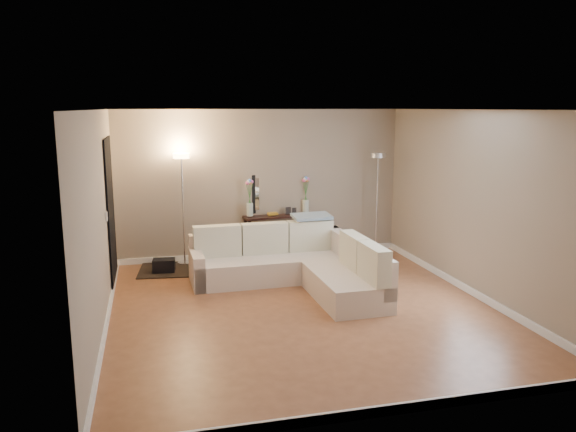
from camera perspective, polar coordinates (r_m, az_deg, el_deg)
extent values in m
cube|color=#945835|center=(7.57, 1.47, -9.36)|extent=(5.00, 5.50, 0.01)
cube|color=white|center=(7.10, 1.57, 10.79)|extent=(5.00, 5.50, 0.01)
cube|color=gray|center=(9.88, -2.73, 3.24)|extent=(5.00, 0.02, 2.60)
cube|color=gray|center=(4.69, 10.52, -5.63)|extent=(5.00, 0.02, 2.60)
cube|color=gray|center=(7.00, -18.70, -0.54)|extent=(0.02, 5.50, 2.60)
cube|color=gray|center=(8.25, 18.59, 1.13)|extent=(0.02, 5.50, 2.60)
cube|color=white|center=(10.10, -2.64, -3.82)|extent=(5.00, 0.03, 0.10)
cube|color=white|center=(5.21, 9.90, -18.86)|extent=(5.00, 0.03, 0.10)
cube|color=white|center=(7.34, -17.90, -10.13)|extent=(0.03, 5.50, 0.10)
cube|color=white|center=(8.52, 17.94, -7.18)|extent=(0.03, 5.50, 0.10)
cube|color=black|center=(8.70, -17.54, 0.35)|extent=(0.02, 1.20, 2.20)
cube|color=white|center=(7.85, -17.95, -0.04)|extent=(0.02, 0.08, 0.12)
cube|color=beige|center=(8.71, -1.75, -5.31)|extent=(2.44, 0.89, 0.37)
cube|color=beige|center=(8.95, -2.25, -3.15)|extent=(2.42, 0.24, 0.52)
cube|color=beige|center=(8.51, -9.25, -5.33)|extent=(0.19, 0.84, 0.52)
cube|color=beige|center=(7.87, 5.90, -7.16)|extent=(0.87, 1.51, 0.37)
cube|color=beige|center=(8.28, 7.01, -4.38)|extent=(0.24, 2.33, 0.52)
cube|color=beige|center=(8.67, -7.21, -2.54)|extent=(0.73, 0.22, 0.48)
cube|color=beige|center=(8.80, -2.40, -2.26)|extent=(0.73, 0.22, 0.48)
cube|color=beige|center=(8.99, 2.24, -1.98)|extent=(0.73, 0.22, 0.48)
cube|color=beige|center=(8.08, 6.73, -3.54)|extent=(0.22, 0.67, 0.48)
cube|color=beige|center=(7.46, 8.72, -4.82)|extent=(0.22, 0.67, 0.48)
cube|color=gray|center=(8.96, 2.41, -0.03)|extent=(0.64, 0.40, 0.08)
cube|color=black|center=(9.92, -0.99, -0.01)|extent=(1.26, 0.46, 0.04)
cube|color=black|center=(9.71, -3.90, -2.56)|extent=(0.05, 0.05, 0.72)
cube|color=black|center=(9.96, -4.32, -2.23)|extent=(0.05, 0.05, 0.72)
cube|color=black|center=(10.07, 2.33, -2.05)|extent=(0.05, 0.05, 0.72)
cube|color=black|center=(10.31, 1.77, -1.74)|extent=(0.05, 0.05, 0.72)
cube|color=black|center=(10.04, -0.97, -3.19)|extent=(1.18, 0.42, 0.03)
cube|color=#BF3333|center=(9.87, -3.76, -2.85)|extent=(0.04, 0.15, 0.18)
cube|color=#3359A5|center=(9.88, -3.55, -2.78)|extent=(0.05, 0.15, 0.20)
cube|color=gold|center=(9.89, -3.30, -2.70)|extent=(0.06, 0.15, 0.22)
cube|color=#3F7F4C|center=(9.90, -3.02, -2.79)|extent=(0.06, 0.16, 0.18)
cube|color=#994C99|center=(9.91, -2.78, -2.71)|extent=(0.04, 0.15, 0.20)
cube|color=orange|center=(9.92, -2.56, -2.64)|extent=(0.05, 0.15, 0.22)
cube|color=#262626|center=(9.94, -2.32, -2.73)|extent=(0.06, 0.15, 0.18)
cube|color=#4C99B2|center=(9.95, -2.04, -2.65)|extent=(0.06, 0.16, 0.20)
cube|color=#B2A58C|center=(9.96, -1.80, -2.58)|extent=(0.04, 0.15, 0.22)
cube|color=brown|center=(9.98, -1.58, -2.67)|extent=(0.05, 0.15, 0.18)
cube|color=navy|center=(9.99, -1.34, -2.59)|extent=(0.06, 0.15, 0.20)
cube|color=gold|center=(10.01, -1.07, -2.52)|extent=(0.06, 0.16, 0.22)
cube|color=black|center=(10.01, -1.30, 2.34)|extent=(0.87, 0.13, 0.68)
cube|color=white|center=(9.99, -1.26, 2.32)|extent=(0.75, 0.09, 0.57)
cube|color=gold|center=(9.85, -1.57, 0.24)|extent=(0.18, 0.13, 0.04)
cube|color=black|center=(9.91, 0.02, 0.57)|extent=(0.10, 0.03, 0.12)
cube|color=black|center=(9.95, 0.64, 0.55)|extent=(0.08, 0.03, 0.10)
cylinder|color=silver|center=(9.74, -3.90, 0.67)|extent=(0.12, 0.12, 0.23)
cylinder|color=#38722D|center=(9.69, -4.01, 2.20)|extent=(0.09, 0.02, 0.39)
sphere|color=#E5598C|center=(9.66, -4.14, 3.36)|extent=(0.07, 0.07, 0.07)
cylinder|color=#38722D|center=(9.69, -3.97, 2.26)|extent=(0.05, 0.01, 0.42)
sphere|color=white|center=(9.66, -4.04, 3.48)|extent=(0.07, 0.07, 0.07)
cylinder|color=#38722D|center=(9.69, -3.92, 2.32)|extent=(0.01, 0.01, 0.44)
sphere|color=#598CE5|center=(9.66, -3.94, 3.60)|extent=(0.07, 0.07, 0.07)
cylinder|color=#38722D|center=(9.70, -3.87, 2.21)|extent=(0.05, 0.01, 0.40)
sphere|color=#E58C4C|center=(9.67, -3.83, 3.38)|extent=(0.07, 0.07, 0.07)
cylinder|color=#38722D|center=(9.70, -3.82, 2.27)|extent=(0.10, 0.02, 0.41)
sphere|color=#D866B2|center=(9.68, -3.72, 3.49)|extent=(0.07, 0.07, 0.07)
cylinder|color=silver|center=(10.07, 1.81, 1.03)|extent=(0.12, 0.12, 0.23)
cylinder|color=#38722D|center=(10.02, 1.73, 2.52)|extent=(0.09, 0.02, 0.39)
sphere|color=#E5598C|center=(9.99, 1.63, 3.64)|extent=(0.07, 0.07, 0.07)
cylinder|color=#38722D|center=(10.02, 1.77, 2.57)|extent=(0.05, 0.01, 0.42)
sphere|color=white|center=(9.99, 1.73, 3.75)|extent=(0.07, 0.07, 0.07)
cylinder|color=#38722D|center=(10.03, 1.82, 2.63)|extent=(0.01, 0.01, 0.44)
sphere|color=#598CE5|center=(10.00, 1.83, 3.86)|extent=(0.07, 0.07, 0.07)
cylinder|color=#38722D|center=(10.03, 1.86, 2.52)|extent=(0.05, 0.01, 0.40)
sphere|color=#E58C4C|center=(10.01, 1.92, 3.65)|extent=(0.07, 0.07, 0.07)
cylinder|color=#38722D|center=(10.03, 1.91, 2.58)|extent=(0.10, 0.02, 0.41)
sphere|color=#D866B2|center=(10.01, 2.02, 3.76)|extent=(0.07, 0.07, 0.07)
cylinder|color=silver|center=(9.78, -10.42, -4.70)|extent=(0.27, 0.27, 0.03)
cylinder|color=silver|center=(9.58, -10.61, 0.47)|extent=(0.03, 0.03, 1.79)
cylinder|color=#FFBF72|center=(9.46, -10.81, 6.03)|extent=(0.29, 0.29, 0.08)
cylinder|color=silver|center=(10.28, 8.85, -3.88)|extent=(0.30, 0.30, 0.03)
cylinder|color=silver|center=(10.10, 9.00, 0.95)|extent=(0.03, 0.03, 1.76)
cylinder|color=silver|center=(9.98, 9.16, 6.12)|extent=(0.32, 0.32, 0.08)
cube|color=black|center=(9.45, -11.15, -5.34)|extent=(1.32, 1.05, 0.02)
cube|color=black|center=(9.33, -12.49, -4.96)|extent=(0.37, 0.28, 0.23)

